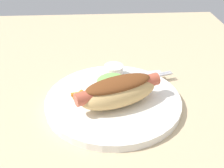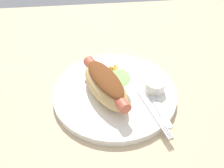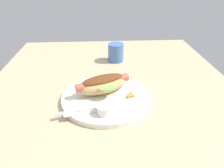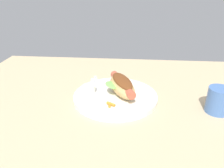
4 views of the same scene
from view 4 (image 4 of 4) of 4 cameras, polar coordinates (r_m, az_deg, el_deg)
The scene contains 8 objects.
ground_plane at distance 71.69cm, azimuth 0.78°, elevation -5.37°, with size 120.00×90.00×1.80cm, color tan.
plate at distance 72.66cm, azimuth 0.82°, elevation -3.38°, with size 28.53×28.53×1.60cm, color white.
hot_dog at distance 71.56cm, azimuth 2.69°, elevation -0.30°, with size 12.50×17.71×5.82cm.
sauce_ramekin at distance 73.44cm, azimuth -6.19°, elevation -1.33°, with size 4.56×4.56×2.67cm, color white.
fork at distance 79.47cm, azimuth -4.02°, elevation 0.01°, with size 5.03×14.42×0.40cm.
knife at distance 78.19cm, azimuth -5.22°, elevation -0.49°, with size 13.27×1.40×0.36cm, color silver.
carrot_garnish at distance 65.60cm, azimuth -0.43°, elevation -5.52°, with size 2.98×2.81×0.95cm.
drinking_cup at distance 71.54cm, azimuth 26.78°, elevation -3.95°, with size 6.99×6.99×7.97cm, color #4770B2.
Camera 4 is at (4.50, -61.49, 35.67)cm, focal length 33.96 mm.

